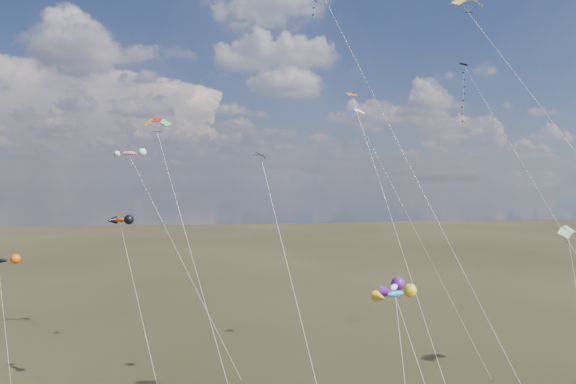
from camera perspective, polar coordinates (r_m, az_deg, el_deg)
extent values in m
cube|color=black|center=(60.23, 18.93, 13.27)|extent=(1.10, 1.12, 0.30)
cylinder|color=silver|center=(55.40, 27.66, -2.76)|extent=(10.81, 15.83, 32.68)
cylinder|color=silver|center=(42.11, 14.14, 1.34)|extent=(11.22, 24.46, 40.41)
cube|color=black|center=(34.17, -3.06, 4.14)|extent=(0.93, 0.97, 0.35)
cylinder|color=silver|center=(30.38, 2.10, -16.41)|extent=(3.94, 11.24, 21.86)
cube|color=#CF4A16|center=(46.06, 7.10, 10.72)|extent=(0.83, 0.77, 0.36)
cylinder|color=silver|center=(37.90, 13.21, -8.32)|extent=(2.89, 18.29, 27.69)
cylinder|color=silver|center=(64.49, 13.69, -3.19)|extent=(6.44, 24.69, 30.16)
cube|color=#332316|center=(58.43, 21.78, -18.86)|extent=(0.10, 0.10, 0.12)
cylinder|color=silver|center=(38.77, -9.61, -9.96)|extent=(7.19, 12.35, 25.18)
cylinder|color=silver|center=(57.99, -28.92, -13.05)|extent=(4.04, 8.23, 11.81)
ellipsoid|color=#C04101|center=(51.12, -18.18, -2.97)|extent=(2.78, 2.72, 1.00)
cylinder|color=silver|center=(47.96, -15.94, -13.17)|extent=(4.84, 8.61, 16.38)
ellipsoid|color=silver|center=(31.50, 11.66, -10.34)|extent=(1.99, 2.27, 0.86)
ellipsoid|color=red|center=(67.73, -17.23, 4.15)|extent=(3.54, 1.19, 1.15)
cylinder|color=silver|center=(59.61, -12.00, -6.77)|extent=(12.83, 16.30, 23.53)
cube|color=#332316|center=(54.84, -5.13, -20.15)|extent=(0.10, 0.10, 0.12)
ellipsoid|color=#247DC7|center=(28.96, 11.87, -11.01)|extent=(2.40, 1.49, 0.82)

